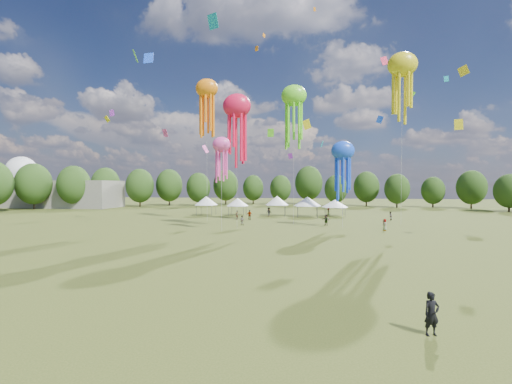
# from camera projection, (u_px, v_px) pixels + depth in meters

# --- Properties ---
(ground) EXTENTS (300.00, 300.00, 0.00)m
(ground) POSITION_uv_depth(u_px,v_px,m) (253.00, 304.00, 18.57)
(ground) COLOR #384416
(ground) RESTS_ON ground
(observer_main) EXTENTS (0.80, 0.62, 1.93)m
(observer_main) POSITION_uv_depth(u_px,v_px,m) (432.00, 314.00, 14.73)
(observer_main) COLOR black
(observer_main) RESTS_ON ground
(spectator_near) EXTENTS (0.87, 0.72, 1.63)m
(spectator_near) POSITION_uv_depth(u_px,v_px,m) (242.00, 220.00, 55.22)
(spectator_near) COLOR gray
(spectator_near) RESTS_ON ground
(spectators_far) EXTENTS (30.02, 24.23, 1.89)m
(spectators_far) POSITION_uv_depth(u_px,v_px,m) (308.00, 216.00, 62.65)
(spectators_far) COLOR gray
(spectators_far) RESTS_ON ground
(festival_tents) EXTENTS (33.16, 7.55, 4.32)m
(festival_tents) POSITION_uv_depth(u_px,v_px,m) (275.00, 202.00, 71.50)
(festival_tents) COLOR #47474C
(festival_tents) RESTS_ON ground
(show_kites) EXTENTS (38.92, 15.01, 29.21)m
(show_kites) POSITION_uv_depth(u_px,v_px,m) (299.00, 108.00, 55.07)
(show_kites) COLOR #EE1540
(show_kites) RESTS_ON ground
(small_kites) EXTENTS (70.44, 58.31, 41.25)m
(small_kites) POSITION_uv_depth(u_px,v_px,m) (288.00, 72.00, 61.06)
(small_kites) COLOR #EE1540
(small_kites) RESTS_ON ground
(treeline) EXTENTS (201.57, 95.24, 13.43)m
(treeline) POSITION_uv_depth(u_px,v_px,m) (275.00, 186.00, 80.86)
(treeline) COLOR #38281C
(treeline) RESTS_ON ground
(hangar) EXTENTS (40.00, 12.00, 8.00)m
(hangar) POSITION_uv_depth(u_px,v_px,m) (53.00, 194.00, 99.79)
(hangar) COLOR gray
(hangar) RESTS_ON ground
(radome) EXTENTS (9.00, 9.00, 16.00)m
(radome) POSITION_uv_depth(u_px,v_px,m) (22.00, 175.00, 107.83)
(radome) COLOR white
(radome) RESTS_ON ground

